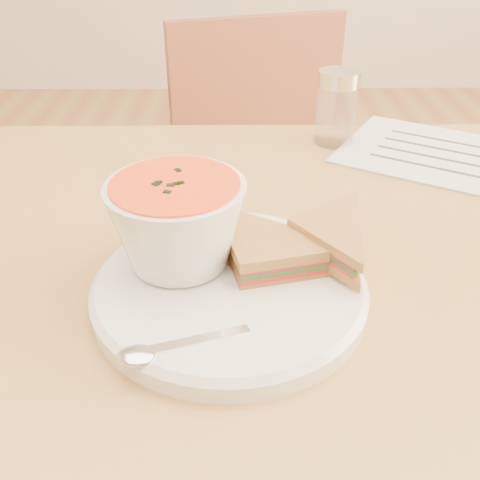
{
  "coord_description": "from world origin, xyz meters",
  "views": [
    {
      "loc": [
        -0.12,
        -0.48,
        1.07
      ],
      "look_at": [
        -0.12,
        -0.07,
        0.8
      ],
      "focal_mm": 40.0,
      "sensor_mm": 36.0,
      "label": 1
    }
  ],
  "objects_px": {
    "soup_bowl": "(178,228)",
    "condiment_shaker": "(336,108)",
    "plate": "(229,290)",
    "chair_far": "(282,240)",
    "dining_table": "(319,456)"
  },
  "relations": [
    {
      "from": "soup_bowl",
      "to": "condiment_shaker",
      "type": "height_order",
      "value": "condiment_shaker"
    },
    {
      "from": "plate",
      "to": "soup_bowl",
      "type": "relative_size",
      "value": 2.0
    },
    {
      "from": "chair_far",
      "to": "condiment_shaker",
      "type": "relative_size",
      "value": 8.04
    },
    {
      "from": "dining_table",
      "to": "chair_far",
      "type": "bearing_deg",
      "value": 92.15
    },
    {
      "from": "dining_table",
      "to": "soup_bowl",
      "type": "relative_size",
      "value": 7.93
    },
    {
      "from": "dining_table",
      "to": "plate",
      "type": "relative_size",
      "value": 3.95
    },
    {
      "from": "dining_table",
      "to": "soup_bowl",
      "type": "distance_m",
      "value": 0.47
    },
    {
      "from": "plate",
      "to": "condiment_shaker",
      "type": "distance_m",
      "value": 0.4
    },
    {
      "from": "soup_bowl",
      "to": "condiment_shaker",
      "type": "bearing_deg",
      "value": 59.55
    },
    {
      "from": "chair_far",
      "to": "condiment_shaker",
      "type": "distance_m",
      "value": 0.44
    },
    {
      "from": "dining_table",
      "to": "plate",
      "type": "xyz_separation_m",
      "value": [
        -0.13,
        -0.09,
        0.38
      ]
    },
    {
      "from": "dining_table",
      "to": "condiment_shaker",
      "type": "relative_size",
      "value": 9.32
    },
    {
      "from": "dining_table",
      "to": "plate",
      "type": "bearing_deg",
      "value": -143.57
    },
    {
      "from": "plate",
      "to": "dining_table",
      "type": "bearing_deg",
      "value": 36.43
    },
    {
      "from": "chair_far",
      "to": "soup_bowl",
      "type": "relative_size",
      "value": 6.84
    }
  ]
}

